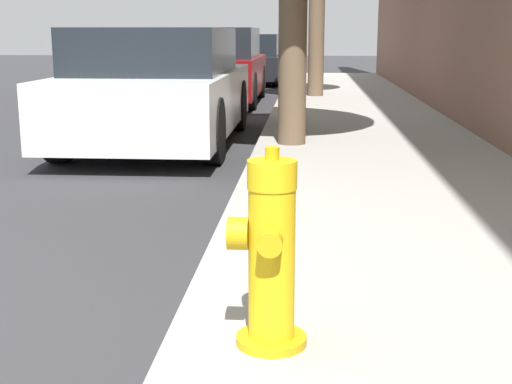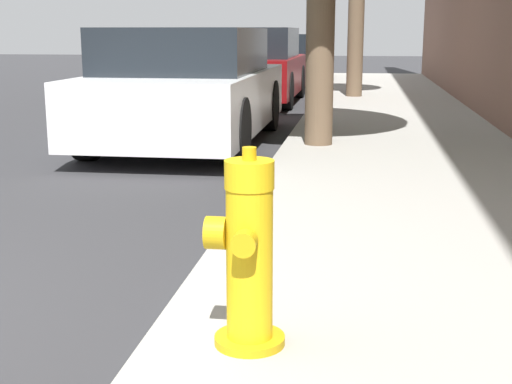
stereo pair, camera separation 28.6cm
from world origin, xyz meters
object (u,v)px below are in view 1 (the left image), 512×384
object	(u,v)px
parked_car_far	(250,60)
fire_hydrant	(270,256)
parked_car_mid	(217,67)
parked_car_near	(159,88)

from	to	relation	value
parked_car_far	fire_hydrant	bearing A→B (deg)	-85.06
fire_hydrant	parked_car_mid	size ratio (longest dim) A/B	0.20
parked_car_near	fire_hydrant	bearing A→B (deg)	-74.24
parked_car_near	parked_car_mid	xyz separation A→B (m)	(0.03, 5.32, 0.01)
fire_hydrant	parked_car_mid	world-z (taller)	parked_car_mid
fire_hydrant	parked_car_near	world-z (taller)	parked_car_near
fire_hydrant	parked_car_near	size ratio (longest dim) A/B	0.19
parked_car_mid	parked_car_near	bearing A→B (deg)	-90.37
parked_car_near	parked_car_far	bearing A→B (deg)	88.87
fire_hydrant	parked_car_far	world-z (taller)	parked_car_far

